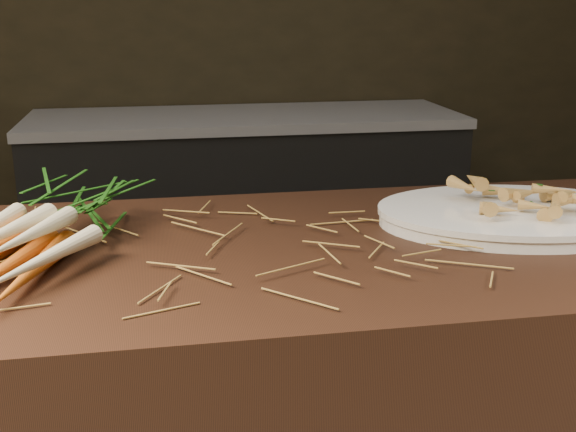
% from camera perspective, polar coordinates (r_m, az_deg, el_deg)
% --- Properties ---
extents(back_counter, '(1.82, 0.62, 0.84)m').
position_cam_1_polar(back_counter, '(3.19, -3.27, 0.59)').
color(back_counter, black).
rests_on(back_counter, ground).
extents(straw_bedding, '(1.40, 0.60, 0.02)m').
position_cam_1_polar(straw_bedding, '(1.23, -6.72, -2.26)').
color(straw_bedding, olive).
rests_on(straw_bedding, main_counter).
extents(root_veg_bunch, '(0.32, 0.56, 0.10)m').
position_cam_1_polar(root_veg_bunch, '(1.28, -18.22, -0.45)').
color(root_veg_bunch, '#C86417').
rests_on(root_veg_bunch, main_counter).
extents(serving_platter, '(0.56, 0.42, 0.03)m').
position_cam_1_polar(serving_platter, '(1.42, 17.51, -0.10)').
color(serving_platter, white).
rests_on(serving_platter, main_counter).
extents(roasted_veg_heap, '(0.28, 0.22, 0.06)m').
position_cam_1_polar(roasted_veg_heap, '(1.41, 17.66, 1.54)').
color(roasted_veg_heap, '#A7823B').
rests_on(roasted_veg_heap, serving_platter).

